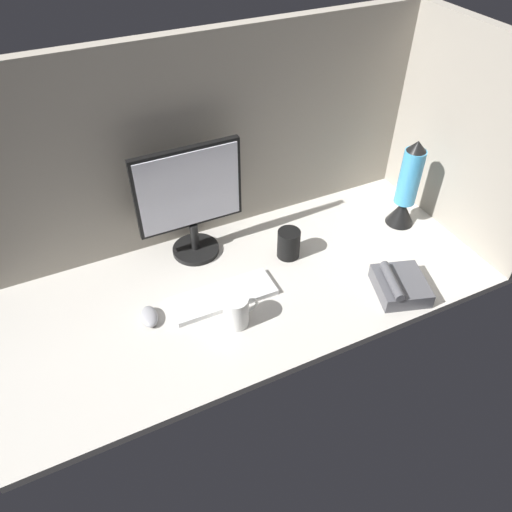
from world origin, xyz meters
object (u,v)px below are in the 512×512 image
mug_black_travel (289,244)px  lava_lamp (407,190)px  monitor (190,199)px  desk_phone (400,285)px  mug_ceramic_white (237,311)px  mouse (149,316)px  keyboard (223,296)px

mug_black_travel → lava_lamp: lava_lamp is taller
monitor → desk_phone: 80.78cm
mug_ceramic_white → lava_lamp: 86.81cm
monitor → lava_lamp: 86.07cm
lava_lamp → mouse: bearing=-176.2°
keyboard → lava_lamp: bearing=6.8°
lava_lamp → desk_phone: size_ratio=1.62×
monitor → desk_phone: monitor is taller
mug_ceramic_white → mug_black_travel: bearing=35.6°
mouse → desk_phone: size_ratio=0.41×
mug_black_travel → mug_ceramic_white: bearing=-144.4°
mouse → mug_black_travel: mug_black_travel is taller
mug_black_travel → desk_phone: mug_black_travel is taller
monitor → mug_ceramic_white: size_ratio=3.64×
mouse → desk_phone: bearing=-10.0°
lava_lamp → monitor: bearing=166.6°
keyboard → mug_ceramic_white: 13.18cm
mug_ceramic_white → lava_lamp: bearing=14.1°
desk_phone → lava_lamp: bearing=51.8°
mug_black_travel → lava_lamp: size_ratio=0.31×
keyboard → mug_black_travel: mug_black_travel is taller
mug_ceramic_white → mouse: bearing=152.3°
mouse → mug_ceramic_white: bearing=-20.9°
monitor → mug_black_travel: size_ratio=3.88×
mouse → mug_black_travel: 58.55cm
mug_black_travel → monitor: bearing=149.9°
mug_black_travel → mug_ceramic_white: size_ratio=0.94×
keyboard → desk_phone: desk_phone is taller
keyboard → lava_lamp: 85.16cm
keyboard → mug_ceramic_white: size_ratio=3.01×
monitor → keyboard: (-0.10, -28.60, -23.49)cm
mug_black_travel → lava_lamp: 52.95cm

